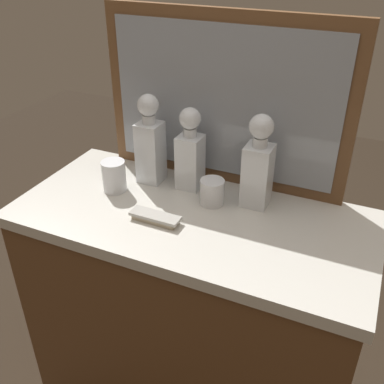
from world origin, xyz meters
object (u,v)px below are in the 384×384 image
object	(u,v)px
crystal_decanter_center	(258,170)
crystal_decanter_far_left	(150,147)
crystal_decanter_far_right	(190,156)
crystal_tumbler_far_left	(114,177)
silver_brush_far_right	(155,218)
crystal_tumbler_center	(212,193)

from	to	relation	value
crystal_decanter_center	crystal_decanter_far_left	distance (m)	0.38
crystal_decanter_center	crystal_decanter_far_left	bearing A→B (deg)	179.91
crystal_decanter_far_left	crystal_decanter_far_right	distance (m)	0.14
crystal_decanter_far_right	crystal_tumbler_far_left	xyz separation A→B (m)	(-0.22, -0.13, -0.07)
silver_brush_far_right	crystal_decanter_far_right	bearing A→B (deg)	87.91
crystal_decanter_far_left	crystal_tumbler_far_left	world-z (taller)	crystal_decanter_far_left
crystal_decanter_far_left	crystal_tumbler_far_left	bearing A→B (deg)	-125.32
crystal_decanter_center	crystal_tumbler_far_left	world-z (taller)	crystal_decanter_center
crystal_decanter_center	crystal_decanter_far_right	distance (m)	0.24
crystal_tumbler_far_left	crystal_tumbler_center	size ratio (longest dim) A/B	1.27
crystal_tumbler_far_left	silver_brush_far_right	world-z (taller)	crystal_tumbler_far_left
crystal_decanter_center	crystal_tumbler_far_left	bearing A→B (deg)	-166.26
crystal_decanter_far_right	silver_brush_far_right	bearing A→B (deg)	-92.09
crystal_decanter_center	silver_brush_far_right	world-z (taller)	crystal_decanter_center
crystal_decanter_far_left	silver_brush_far_right	size ratio (longest dim) A/B	1.97
crystal_tumbler_far_left	crystal_tumbler_center	bearing A→B (deg)	9.77
crystal_decanter_far_left	crystal_tumbler_center	world-z (taller)	crystal_decanter_far_left
crystal_tumbler_far_left	silver_brush_far_right	xyz separation A→B (m)	(0.22, -0.11, -0.04)
crystal_decanter_center	crystal_tumbler_far_left	distance (m)	0.48
crystal_decanter_center	silver_brush_far_right	xyz separation A→B (m)	(-0.25, -0.22, -0.11)
crystal_decanter_far_left	crystal_decanter_center	bearing A→B (deg)	-0.09
crystal_decanter_far_left	crystal_tumbler_far_left	xyz separation A→B (m)	(-0.08, -0.11, -0.08)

